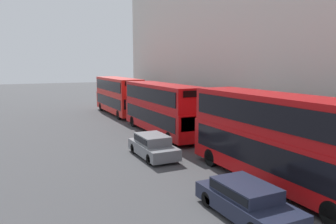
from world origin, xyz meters
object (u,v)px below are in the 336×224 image
bus_second_in_queue (162,106)px  bus_third_in_queue (118,94)px  car_dark_sedan (246,199)px  bus_leading (278,136)px  car_hatchback (153,145)px

bus_second_in_queue → bus_third_in_queue: 12.07m
bus_second_in_queue → bus_third_in_queue: size_ratio=1.03×
car_dark_sedan → bus_leading: bearing=29.8°
car_dark_sedan → car_hatchback: size_ratio=1.05×
bus_leading → bus_third_in_queue: size_ratio=1.04×
bus_second_in_queue → car_dark_sedan: bus_second_in_queue is taller
bus_third_in_queue → car_dark_sedan: bus_third_in_queue is taller
bus_leading → bus_third_in_queue: 25.28m
bus_leading → car_dark_sedan: 4.28m
bus_second_in_queue → bus_leading: bearing=-90.0°
bus_third_in_queue → car_dark_sedan: 27.49m
bus_second_in_queue → bus_third_in_queue: (0.00, 12.07, 0.02)m
bus_leading → car_hatchback: (-3.40, 7.13, -1.68)m
bus_third_in_queue → car_hatchback: (-3.40, -18.14, -1.58)m
car_dark_sedan → car_hatchback: car_hatchback is taller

